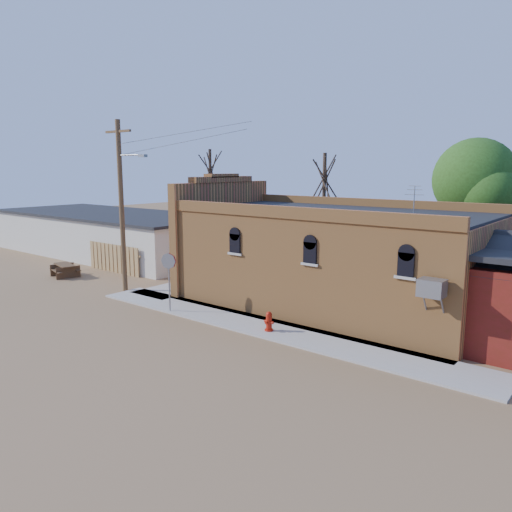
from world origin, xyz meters
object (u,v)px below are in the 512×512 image
Objects in this scene: fire_hydrant at (269,321)px; utility_pole at (122,203)px; trash_barrel at (221,276)px; brick_bar at (325,258)px; picnic_table at (65,269)px; stop_sign at (169,267)px.

utility_pole is at bearing 175.30° from fire_hydrant.
utility_pole reaches higher than fire_hydrant.
trash_barrel is (-7.30, 5.14, -0.04)m from fire_hydrant.
utility_pole is at bearing -156.31° from brick_bar.
fire_hydrant is (10.14, -0.64, -4.30)m from utility_pole.
utility_pole is 7.31m from picnic_table.
brick_bar is 7.20m from trash_barrel.
trash_barrel is 0.34× the size of picnic_table.
stop_sign reaches higher than fire_hydrant.
fire_hydrant is at bearing 8.66° from stop_sign.
brick_bar is at bearing 23.69° from utility_pole.
utility_pole reaches higher than trash_barrel.
picnic_table is (-16.07, 0.62, 0.03)m from fire_hydrant.
brick_bar is 6.09× the size of stop_sign.
stop_sign is at bearing -175.05° from fire_hydrant.
fire_hydrant is 0.38× the size of picnic_table.
stop_sign is 10.98m from picnic_table.
fire_hydrant is 5.57m from stop_sign.
brick_bar is 20.58× the size of fire_hydrant.
brick_bar reaches higher than stop_sign.
brick_bar is 23.05× the size of trash_barrel.
brick_bar reaches higher than fire_hydrant.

